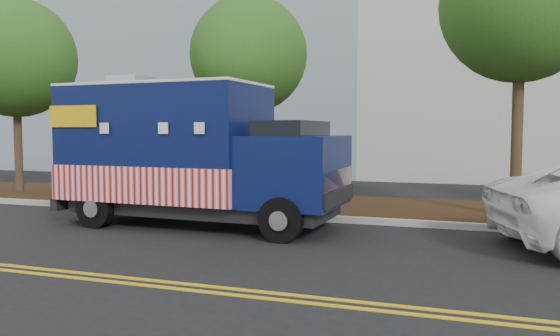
% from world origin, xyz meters
% --- Properties ---
extents(ground, '(120.00, 120.00, 0.00)m').
position_xyz_m(ground, '(0.00, 0.00, 0.00)').
color(ground, black).
rests_on(ground, ground).
extents(curb, '(120.00, 0.18, 0.15)m').
position_xyz_m(curb, '(0.00, 1.40, 0.07)').
color(curb, '#9E9E99').
rests_on(curb, ground).
extents(mulch_strip, '(120.00, 4.00, 0.15)m').
position_xyz_m(mulch_strip, '(0.00, 3.50, 0.07)').
color(mulch_strip, black).
rests_on(mulch_strip, ground).
extents(centerline_near, '(120.00, 0.10, 0.01)m').
position_xyz_m(centerline_near, '(0.00, -4.45, 0.01)').
color(centerline_near, gold).
rests_on(centerline_near, ground).
extents(centerline_far, '(120.00, 0.10, 0.01)m').
position_xyz_m(centerline_far, '(0.00, -4.70, 0.01)').
color(centerline_far, gold).
rests_on(centerline_far, ground).
extents(tree_a, '(3.92, 3.92, 6.54)m').
position_xyz_m(tree_a, '(-7.61, 3.05, 4.57)').
color(tree_a, '#38281C').
rests_on(tree_a, ground).
extents(tree_b, '(3.44, 3.44, 6.14)m').
position_xyz_m(tree_b, '(0.39, 3.79, 4.40)').
color(tree_b, '#38281C').
rests_on(tree_b, ground).
extents(tree_c, '(3.71, 3.71, 7.01)m').
position_xyz_m(tree_c, '(7.65, 2.79, 5.14)').
color(tree_c, '#38281C').
rests_on(tree_c, ground).
extents(sign_post, '(0.06, 0.06, 2.40)m').
position_xyz_m(sign_post, '(-2.15, 1.55, 1.20)').
color(sign_post, '#473828').
rests_on(sign_post, ground).
extents(food_truck, '(6.68, 2.71, 3.48)m').
position_xyz_m(food_truck, '(0.46, -0.06, 1.57)').
color(food_truck, black).
rests_on(food_truck, ground).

